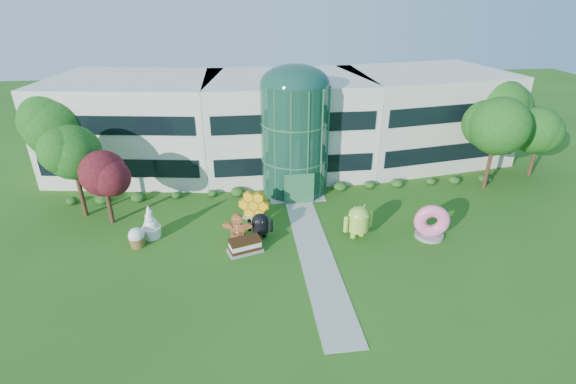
{
  "coord_description": "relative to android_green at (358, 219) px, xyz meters",
  "views": [
    {
      "loc": [
        -5.02,
        -23.34,
        17.05
      ],
      "look_at": [
        -1.35,
        6.0,
        2.6
      ],
      "focal_mm": 26.0,
      "sensor_mm": 36.0,
      "label": 1
    }
  ],
  "objects": [
    {
      "name": "ground",
      "position": [
        -3.61,
        -2.99,
        -1.46
      ],
      "size": [
        140.0,
        140.0,
        0.0
      ],
      "primitive_type": "plane",
      "color": "#215114",
      "rests_on": "ground"
    },
    {
      "name": "android_green",
      "position": [
        0.0,
        0.0,
        0.0
      ],
      "size": [
        2.94,
        2.35,
        2.92
      ],
      "primitive_type": null,
      "rotation": [
        0.0,
        0.0,
        0.27
      ],
      "color": "#9BC940",
      "rests_on": "ground"
    },
    {
      "name": "atrium",
      "position": [
        -3.61,
        9.01,
        3.44
      ],
      "size": [
        6.0,
        6.0,
        9.8
      ],
      "primitive_type": "cylinder",
      "color": "#194738",
      "rests_on": "ground"
    },
    {
      "name": "gingerbread",
      "position": [
        -9.06,
        0.5,
        -0.31
      ],
      "size": [
        2.62,
        1.41,
        2.3
      ],
      "primitive_type": null,
      "rotation": [
        0.0,
        0.0,
        -0.19
      ],
      "color": "brown",
      "rests_on": "ground"
    },
    {
      "name": "donut",
      "position": [
        5.42,
        -0.76,
        -0.07
      ],
      "size": [
        2.9,
        1.91,
        2.77
      ],
      "primitive_type": null,
      "rotation": [
        0.0,
        0.0,
        -0.25
      ],
      "color": "pink",
      "rests_on": "ground"
    },
    {
      "name": "walkway",
      "position": [
        -3.61,
        -0.99,
        -1.44
      ],
      "size": [
        2.4,
        20.0,
        0.04
      ],
      "primitive_type": "cube",
      "color": "#9E9E93",
      "rests_on": "ground"
    },
    {
      "name": "tree_red",
      "position": [
        -19.11,
        4.51,
        1.54
      ],
      "size": [
        4.0,
        4.0,
        6.0
      ],
      "primitive_type": null,
      "color": "#3F0C14",
      "rests_on": "ground"
    },
    {
      "name": "ice_cream_sandwich",
      "position": [
        -8.57,
        -1.06,
        -0.92
      ],
      "size": [
        2.68,
        1.87,
        1.08
      ],
      "primitive_type": null,
      "rotation": [
        0.0,
        0.0,
        0.3
      ],
      "color": "black",
      "rests_on": "ground"
    },
    {
      "name": "building",
      "position": [
        -3.61,
        15.01,
        3.19
      ],
      "size": [
        46.0,
        15.0,
        9.3
      ],
      "primitive_type": null,
      "color": "beige",
      "rests_on": "ground"
    },
    {
      "name": "cupcake",
      "position": [
        -16.38,
        0.67,
        -0.71
      ],
      "size": [
        1.63,
        1.63,
        1.5
      ],
      "primitive_type": null,
      "rotation": [
        0.0,
        0.0,
        -0.38
      ],
      "color": "white",
      "rests_on": "ground"
    },
    {
      "name": "android_black",
      "position": [
        -7.34,
        0.85,
        -0.32
      ],
      "size": [
        2.21,
        1.68,
        2.27
      ],
      "primitive_type": null,
      "rotation": [
        0.0,
        0.0,
        -0.18
      ],
      "color": "black",
      "rests_on": "ground"
    },
    {
      "name": "honeycomb",
      "position": [
        -7.65,
        3.84,
        -0.38
      ],
      "size": [
        2.93,
        1.91,
        2.16
      ],
      "primitive_type": null,
      "rotation": [
        0.0,
        0.0,
        -0.37
      ],
      "color": "yellow",
      "rests_on": "ground"
    },
    {
      "name": "trees_backdrop",
      "position": [
        -3.61,
        10.01,
        2.74
      ],
      "size": [
        52.0,
        8.0,
        8.4
      ],
      "primitive_type": null,
      "color": "#124B13",
      "rests_on": "ground"
    },
    {
      "name": "froyo",
      "position": [
        -15.52,
        1.77,
        -0.12
      ],
      "size": [
        1.67,
        1.67,
        2.67
      ],
      "primitive_type": null,
      "rotation": [
        0.0,
        0.0,
        -0.07
      ],
      "color": "white",
      "rests_on": "ground"
    }
  ]
}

